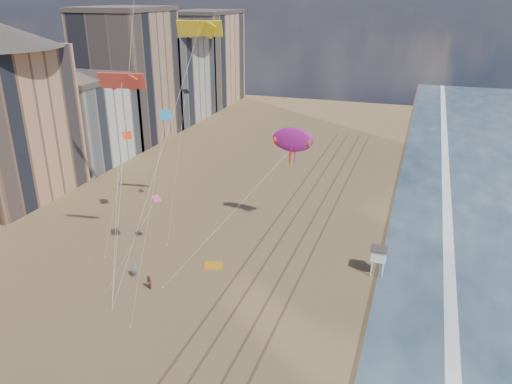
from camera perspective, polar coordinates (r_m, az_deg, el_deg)
wet_sand at (r=73.70m, az=17.87°, el=-4.81°), size 260.00×260.00×0.00m
foam at (r=73.88m, az=21.12°, el=-5.19°), size 260.00×260.00×0.00m
tracks at (r=66.60m, az=3.24°, el=-6.65°), size 7.68×120.00×0.01m
buildings at (r=113.40m, az=-15.92°, el=11.80°), size 34.72×131.35×29.00m
lifeguard_stand at (r=61.58m, az=13.84°, el=-6.94°), size 1.98×1.98×3.57m
grounded_kite at (r=63.00m, az=-4.90°, el=-8.36°), size 2.60×2.05×0.26m
show_kite at (r=65.83m, az=4.20°, el=5.94°), size 7.64×9.64×24.42m
kite_flyer_a at (r=61.95m, az=-13.77°, el=-8.70°), size 0.80×0.73×1.83m
kite_flyer_b at (r=59.26m, az=-12.15°, el=-10.10°), size 1.08×1.04×1.75m
parafoils at (r=60.60m, az=-11.41°, el=18.82°), size 12.10×13.61×13.05m
small_kites at (r=61.96m, az=-11.79°, el=6.45°), size 15.15×17.18×13.31m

